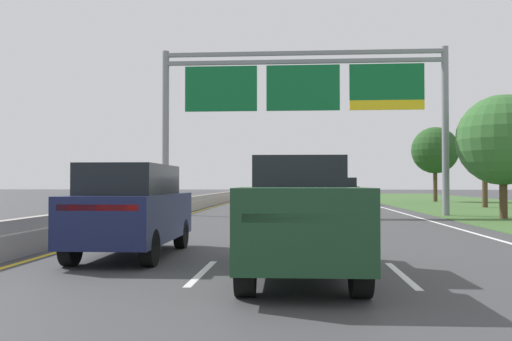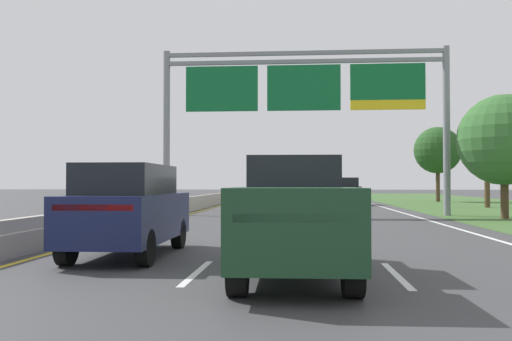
{
  "view_description": "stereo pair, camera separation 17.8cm",
  "coord_description": "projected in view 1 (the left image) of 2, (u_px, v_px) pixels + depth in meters",
  "views": [
    {
      "loc": [
        -0.09,
        0.12,
        1.69
      ],
      "look_at": [
        -1.79,
        23.86,
        2.23
      ],
      "focal_mm": 38.97,
      "sensor_mm": 36.0,
      "label": 1
    },
    {
      "loc": [
        0.09,
        0.13,
        1.69
      ],
      "look_at": [
        -1.79,
        23.86,
        2.23
      ],
      "focal_mm": 38.97,
      "sensor_mm": 36.0,
      "label": 2
    }
  ],
  "objects": [
    {
      "name": "roadside_tree_far",
      "position": [
        484.0,
        141.0,
        38.19
      ],
      "size": [
        3.68,
        3.68,
        6.48
      ],
      "color": "#4C3823",
      "rests_on": "ground"
    },
    {
      "name": "overhead_sign_gantry",
      "position": [
        303.0,
        96.0,
        29.19
      ],
      "size": [
        15.06,
        0.42,
        8.79
      ],
      "color": "gray",
      "rests_on": "ground"
    },
    {
      "name": "car_navy_left_lane_suv",
      "position": [
        132.0,
        209.0,
        12.83
      ],
      "size": [
        1.93,
        4.71,
        2.11
      ],
      "rotation": [
        0.0,
        0.0,
        1.58
      ],
      "color": "#161E47",
      "rests_on": "ground"
    },
    {
      "name": "ground_plane",
      "position": [
        297.0,
        210.0,
        34.74
      ],
      "size": [
        220.0,
        220.0,
        0.0
      ],
      "primitive_type": "plane",
      "color": "#3D3D3F"
    },
    {
      "name": "pickup_truck_darkgreen",
      "position": [
        300.0,
        217.0,
        10.13
      ],
      "size": [
        2.1,
        5.43,
        2.2
      ],
      "rotation": [
        0.0,
        0.0,
        1.59
      ],
      "color": "#193D23",
      "rests_on": "ground"
    },
    {
      "name": "car_black_right_lane_suv",
      "position": [
        344.0,
        191.0,
        43.51
      ],
      "size": [
        1.95,
        4.72,
        2.11
      ],
      "rotation": [
        0.0,
        0.0,
        1.58
      ],
      "color": "black",
      "rests_on": "ground"
    },
    {
      "name": "roadside_tree_distant",
      "position": [
        435.0,
        150.0,
        50.03
      ],
      "size": [
        4.2,
        4.2,
        6.75
      ],
      "color": "#4C3823",
      "rests_on": "ground"
    },
    {
      "name": "lane_striping",
      "position": [
        297.0,
        210.0,
        34.28
      ],
      "size": [
        11.96,
        106.0,
        0.01
      ],
      "color": "white",
      "rests_on": "ground"
    },
    {
      "name": "median_barrier_concrete",
      "position": [
        193.0,
        204.0,
        35.22
      ],
      "size": [
        0.6,
        110.0,
        0.85
      ],
      "color": "#A8A399",
      "rests_on": "ground"
    },
    {
      "name": "roadside_tree_mid",
      "position": [
        503.0,
        140.0,
        26.22
      ],
      "size": [
        4.29,
        4.29,
        5.87
      ],
      "color": "#4C3823",
      "rests_on": "ground"
    },
    {
      "name": "car_red_centre_lane_sedan",
      "position": [
        295.0,
        193.0,
        46.83
      ],
      "size": [
        1.84,
        4.41,
        1.57
      ],
      "rotation": [
        0.0,
        0.0,
        1.57
      ],
      "color": "maroon",
      "rests_on": "ground"
    }
  ]
}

